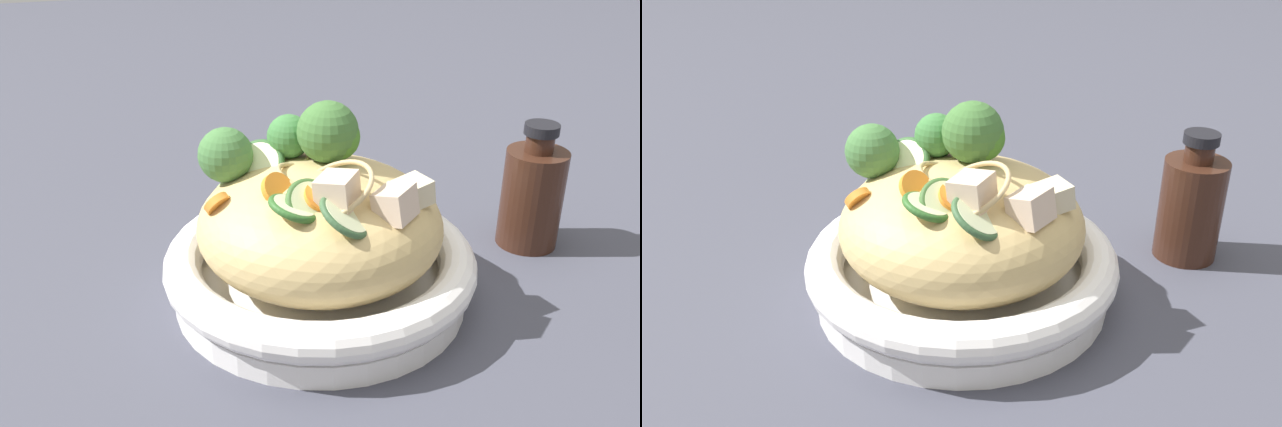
% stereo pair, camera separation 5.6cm
% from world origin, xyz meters
% --- Properties ---
extents(ground_plane, '(3.00, 3.00, 0.00)m').
position_xyz_m(ground_plane, '(0.00, 0.00, 0.00)').
color(ground_plane, '#3F404D').
extents(serving_bowl, '(0.26, 0.26, 0.05)m').
position_xyz_m(serving_bowl, '(0.00, 0.00, 0.03)').
color(serving_bowl, white).
rests_on(serving_bowl, ground_plane).
extents(noodle_heap, '(0.20, 0.20, 0.11)m').
position_xyz_m(noodle_heap, '(-0.00, -0.00, 0.07)').
color(noodle_heap, tan).
rests_on(noodle_heap, serving_bowl).
extents(broccoli_florets, '(0.08, 0.14, 0.08)m').
position_xyz_m(broccoli_florets, '(-0.03, -0.01, 0.13)').
color(broccoli_florets, '#A0BB7A').
rests_on(broccoli_florets, serving_bowl).
extents(carrot_coins, '(0.07, 0.10, 0.04)m').
position_xyz_m(carrot_coins, '(0.02, -0.04, 0.11)').
color(carrot_coins, orange).
rests_on(carrot_coins, serving_bowl).
extents(zucchini_slices, '(0.15, 0.09, 0.04)m').
position_xyz_m(zucchini_slices, '(0.02, -0.03, 0.11)').
color(zucchini_slices, beige).
rests_on(zucchini_slices, serving_bowl).
extents(chicken_chunks, '(0.06, 0.10, 0.04)m').
position_xyz_m(chicken_chunks, '(0.05, 0.03, 0.11)').
color(chicken_chunks, beige).
rests_on(chicken_chunks, serving_bowl).
extents(soy_sauce_bottle, '(0.06, 0.06, 0.12)m').
position_xyz_m(soy_sauce_bottle, '(-0.03, 0.22, 0.05)').
color(soy_sauce_bottle, '#381E14').
rests_on(soy_sauce_bottle, ground_plane).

